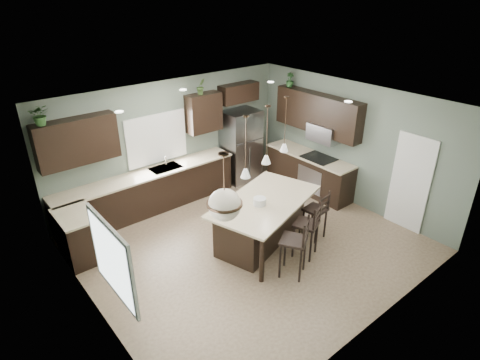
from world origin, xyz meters
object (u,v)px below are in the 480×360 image
at_px(plant_back_left, 40,115).
at_px(refrigerator, 240,146).
at_px(serving_dish, 260,201).
at_px(bar_stool_center, 306,230).
at_px(kitchen_island, 264,221).
at_px(bar_stool_right, 315,215).
at_px(bar_stool_left, 293,247).

bearing_deg(plant_back_left, refrigerator, -1.68).
bearing_deg(serving_dish, bar_stool_center, -58.88).
bearing_deg(kitchen_island, refrigerator, 42.70).
bearing_deg(bar_stool_right, bar_stool_center, -160.62).
distance_m(bar_stool_left, plant_back_left, 5.01).
relative_size(bar_stool_left, bar_stool_center, 1.04).
xyz_separation_m(serving_dish, bar_stool_left, (-0.12, -1.02, -0.41)).
bearing_deg(bar_stool_left, bar_stool_center, -8.71).
distance_m(refrigerator, bar_stool_center, 3.55).
bearing_deg(bar_stool_right, bar_stool_left, -162.32).
xyz_separation_m(kitchen_island, bar_stool_center, (0.28, -0.83, 0.10)).
xyz_separation_m(bar_stool_right, plant_back_left, (-3.88, 3.18, 2.06)).
bearing_deg(bar_stool_left, serving_dish, 52.05).
height_order(kitchen_island, bar_stool_left, bar_stool_left).
bearing_deg(bar_stool_left, refrigerator, 32.77).
relative_size(bar_stool_left, plant_back_left, 3.07).
xyz_separation_m(bar_stool_left, bar_stool_right, (1.17, 0.52, -0.05)).
distance_m(bar_stool_right, plant_back_left, 5.42).
bearing_deg(bar_stool_right, plant_back_left, 134.34).
xyz_separation_m(refrigerator, bar_stool_center, (-1.17, -3.33, -0.36)).
height_order(bar_stool_center, plant_back_left, plant_back_left).
bearing_deg(kitchen_island, plant_back_left, 121.80).
relative_size(kitchen_island, serving_dish, 9.61).
bearing_deg(refrigerator, plant_back_left, 178.32).
relative_size(serving_dish, bar_stool_left, 0.20).
bearing_deg(refrigerator, bar_stool_left, -116.23).
distance_m(serving_dish, bar_stool_left, 1.10).
height_order(refrigerator, kitchen_island, refrigerator).
relative_size(refrigerator, bar_stool_left, 1.58).
xyz_separation_m(kitchen_island, bar_stool_left, (-0.31, -1.08, 0.12)).
distance_m(bar_stool_center, bar_stool_right, 0.65).
bearing_deg(bar_stool_center, bar_stool_right, 2.59).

